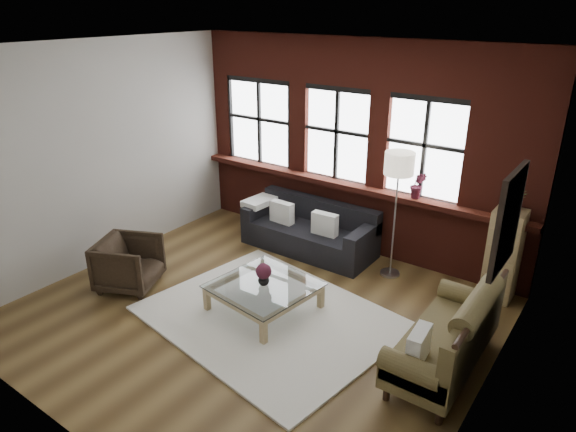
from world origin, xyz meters
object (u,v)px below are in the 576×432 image
Objects in this scene: dark_sofa at (309,228)px; armchair at (129,263)px; vintage_settee at (445,331)px; coffee_table at (264,298)px; drawer_chest at (503,255)px; vase at (264,279)px; floor_lamp at (395,211)px.

dark_sofa is 2.74m from armchair.
vintage_settee is 2.26m from coffee_table.
vase is at bearing -138.51° from drawer_chest.
floor_lamp reaches higher than vase.
armchair is 5.13× the size of vase.
vintage_settee is at bearing 5.58° from coffee_table.
vase is at bearing -174.42° from vintage_settee.
coffee_table is at bearing -174.42° from vintage_settee.
floor_lamp is at bearing -169.71° from drawer_chest.
armchair is 0.68× the size of coffee_table.
floor_lamp is at bearing -73.89° from armchair.
floor_lamp reaches higher than drawer_chest.
dark_sofa is at bearing -179.07° from floor_lamp.
vintage_settee is 2.25m from vase.
vintage_settee reaches higher than vase.
floor_lamp is (0.90, 1.79, 0.80)m from coffee_table.
vintage_settee is (2.73, -1.55, 0.10)m from dark_sofa.
vintage_settee is 2.32× the size of armchair.
vintage_settee reaches higher than dark_sofa.
armchair is 4.96m from drawer_chest.
armchair is at bearing -139.09° from floor_lamp.
vintage_settee is at bearing -29.64° from dark_sofa.
floor_lamp reaches higher than vintage_settee.
armchair is (-1.37, -2.37, -0.03)m from dark_sofa.
vase is (-2.23, -0.22, -0.03)m from vintage_settee.
coffee_table is 7.59× the size of vase.
armchair is 1.97m from coffee_table.
vintage_settee is 1.57× the size of coffee_table.
armchair is 0.39× the size of floor_lamp.
vintage_settee is at bearing -103.50° from armchair.
vase is at bearing -116.64° from floor_lamp.
dark_sofa is 1.84m from vase.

